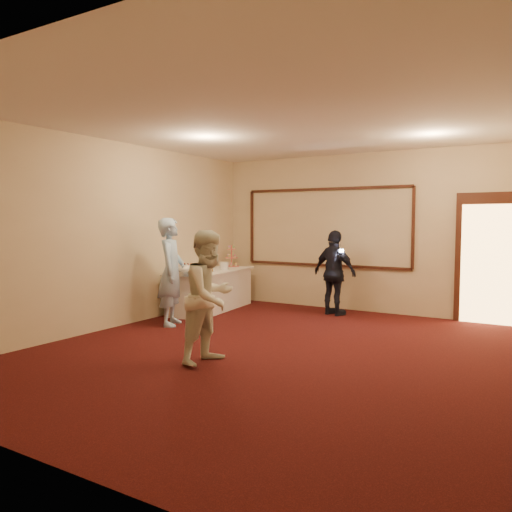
{
  "coord_description": "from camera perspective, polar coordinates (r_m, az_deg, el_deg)",
  "views": [
    {
      "loc": [
        3.09,
        -5.67,
        1.72
      ],
      "look_at": [
        -1.09,
        1.3,
        1.15
      ],
      "focal_mm": 35.0,
      "sensor_mm": 36.0,
      "label": 1
    }
  ],
  "objects": [
    {
      "name": "floor",
      "position": [
        6.68,
        2.35,
        -10.91
      ],
      "size": [
        7.0,
        7.0,
        0.0
      ],
      "primitive_type": "plane",
      "color": "black",
      "rests_on": "ground"
    },
    {
      "name": "room_walls",
      "position": [
        6.47,
        2.4,
        6.71
      ],
      "size": [
        6.04,
        7.04,
        3.02
      ],
      "color": "beige",
      "rests_on": "floor"
    },
    {
      "name": "wall_molding",
      "position": [
        9.93,
        7.93,
        3.28
      ],
      "size": [
        3.45,
        0.04,
        1.55
      ],
      "color": "black",
      "rests_on": "room_walls"
    },
    {
      "name": "doorway",
      "position": [
        9.19,
        25.03,
        -0.36
      ],
      "size": [
        1.05,
        0.07,
        2.2
      ],
      "color": "black",
      "rests_on": "floor"
    },
    {
      "name": "buffet_table",
      "position": [
        9.7,
        -5.17,
        -3.9
      ],
      "size": [
        1.05,
        2.22,
        0.77
      ],
      "color": "white",
      "rests_on": "floor"
    },
    {
      "name": "pavlova_tray",
      "position": [
        8.89,
        -7.85,
        -1.62
      ],
      "size": [
        0.47,
        0.56,
        0.2
      ],
      "color": "#BBBDC2",
      "rests_on": "buffet_table"
    },
    {
      "name": "cupcake_stand",
      "position": [
        10.47,
        -2.82,
        -0.24
      ],
      "size": [
        0.33,
        0.33,
        0.49
      ],
      "color": "#E7605A",
      "rests_on": "buffet_table"
    },
    {
      "name": "plate_stack_a",
      "position": [
        9.61,
        -5.31,
        -1.26
      ],
      "size": [
        0.17,
        0.17,
        0.14
      ],
      "color": "white",
      "rests_on": "buffet_table"
    },
    {
      "name": "plate_stack_b",
      "position": [
        9.78,
        -3.68,
        -1.13
      ],
      "size": [
        0.18,
        0.18,
        0.15
      ],
      "color": "white",
      "rests_on": "buffet_table"
    },
    {
      "name": "tart",
      "position": [
        9.36,
        -5.62,
        -1.67
      ],
      "size": [
        0.27,
        0.27,
        0.06
      ],
      "color": "white",
      "rests_on": "buffet_table"
    },
    {
      "name": "man",
      "position": [
        8.33,
        -9.64,
        -1.79
      ],
      "size": [
        0.67,
        0.77,
        1.77
      ],
      "primitive_type": "imported",
      "rotation": [
        0.0,
        0.0,
        2.03
      ],
      "color": "#9DC3F1",
      "rests_on": "floor"
    },
    {
      "name": "woman",
      "position": [
        6.09,
        -5.29,
        -4.64
      ],
      "size": [
        0.67,
        0.83,
        1.61
      ],
      "primitive_type": "imported",
      "rotation": [
        0.0,
        0.0,
        1.5
      ],
      "color": "white",
      "rests_on": "floor"
    },
    {
      "name": "guest",
      "position": [
        9.22,
        8.99,
        -1.91
      ],
      "size": [
        0.98,
        0.62,
        1.55
      ],
      "primitive_type": "imported",
      "rotation": [
        0.0,
        0.0,
        2.85
      ],
      "color": "black",
      "rests_on": "floor"
    },
    {
      "name": "camera_flash",
      "position": [
        9.01,
        9.74,
        0.6
      ],
      "size": [
        0.08,
        0.06,
        0.05
      ],
      "primitive_type": "cube",
      "rotation": [
        0.0,
        0.0,
        0.35
      ],
      "color": "white",
      "rests_on": "guest"
    }
  ]
}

